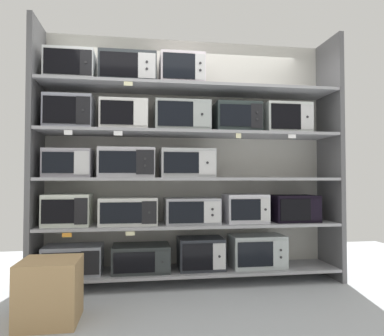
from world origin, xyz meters
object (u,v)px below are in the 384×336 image
object	(u,v)px
microwave_18	(128,70)
microwave_8	(293,208)
microwave_14	(182,117)
microwave_3	(257,251)
microwave_6	(191,211)
microwave_16	(286,119)
microwave_17	(71,67)
microwave_4	(68,210)
microwave_12	(70,113)
microwave_13	(124,116)
microwave_7	(245,208)
microwave_15	(236,119)
microwave_9	(69,163)
microwave_2	(201,253)
microwave_11	(187,163)
microwave_10	(127,163)
microwave_5	(129,211)
microwave_0	(73,260)
microwave_19	(182,72)
shipping_carton	(50,291)
microwave_1	(141,258)

from	to	relation	value
microwave_18	microwave_8	bearing A→B (deg)	-0.00
microwave_14	microwave_18	size ratio (longest dim) A/B	0.98
microwave_3	microwave_6	size ratio (longest dim) A/B	1.03
microwave_16	microwave_17	xyz separation A→B (m)	(-2.26, 0.00, 0.46)
microwave_4	microwave_12	size ratio (longest dim) A/B	0.97
microwave_13	microwave_16	distance (m)	1.73
microwave_7	microwave_15	world-z (taller)	microwave_15
microwave_9	microwave_14	world-z (taller)	microwave_14
microwave_13	microwave_18	size ratio (longest dim) A/B	0.82
microwave_2	microwave_8	world-z (taller)	microwave_8
microwave_2	microwave_11	distance (m)	0.94
microwave_6	microwave_10	xyz separation A→B (m)	(-0.66, 0.00, 0.49)
microwave_2	microwave_16	xyz separation A→B (m)	(0.94, -0.00, 1.42)
microwave_5	microwave_18	bearing A→B (deg)	-179.58
microwave_0	microwave_4	size ratio (longest dim) A/B	1.26
microwave_19	microwave_6	bearing A→B (deg)	0.03
microwave_2	microwave_5	bearing A→B (deg)	179.98
microwave_8	microwave_2	bearing A→B (deg)	-179.99
microwave_12	microwave_14	size ratio (longest dim) A/B	0.82
microwave_6	microwave_17	bearing A→B (deg)	-180.00
microwave_3	microwave_8	bearing A→B (deg)	-0.02
microwave_2	microwave_3	xyz separation A→B (m)	(0.61, 0.00, 0.01)
microwave_5	microwave_16	size ratio (longest dim) A/B	1.15
microwave_17	microwave_16	bearing A→B (deg)	-0.00
microwave_2	microwave_7	size ratio (longest dim) A/B	1.07
microwave_5	microwave_14	bearing A→B (deg)	-0.02
microwave_4	microwave_13	size ratio (longest dim) A/B	0.94
microwave_7	microwave_18	xyz separation A→B (m)	(-1.23, -0.00, 1.43)
microwave_10	microwave_17	xyz separation A→B (m)	(-0.56, -0.00, 0.95)
microwave_15	microwave_16	bearing A→B (deg)	-0.04
microwave_8	microwave_11	distance (m)	1.26
shipping_carton	microwave_15	bearing A→B (deg)	26.40
microwave_2	microwave_8	distance (m)	1.12
microwave_8	microwave_10	bearing A→B (deg)	179.99
microwave_19	microwave_10	bearing A→B (deg)	179.96
microwave_11	microwave_18	world-z (taller)	microwave_18
microwave_0	microwave_8	size ratio (longest dim) A/B	1.16
microwave_8	microwave_17	size ratio (longest dim) A/B	1.02
microwave_12	shipping_carton	size ratio (longest dim) A/B	0.98
microwave_5	microwave_18	size ratio (longest dim) A/B	1.00
microwave_2	microwave_7	bearing A→B (deg)	0.04
microwave_1	microwave_17	xyz separation A→B (m)	(-0.70, -0.00, 1.91)
microwave_4	shipping_carton	size ratio (longest dim) A/B	0.95
microwave_4	microwave_18	size ratio (longest dim) A/B	0.78
microwave_11	microwave_13	bearing A→B (deg)	-179.98
microwave_6	microwave_16	size ratio (longest dim) A/B	1.12
microwave_0	microwave_17	size ratio (longest dim) A/B	1.19
microwave_0	microwave_14	world-z (taller)	microwave_14
microwave_2	microwave_9	xyz separation A→B (m)	(-1.32, 0.00, 0.92)
microwave_12	microwave_15	world-z (taller)	microwave_12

